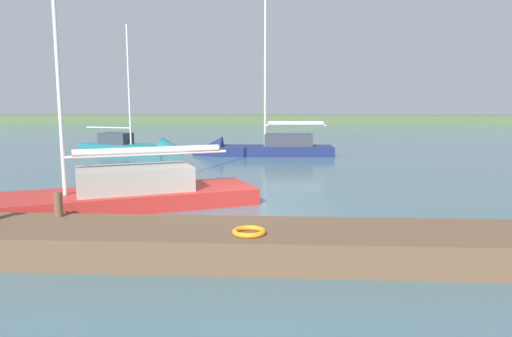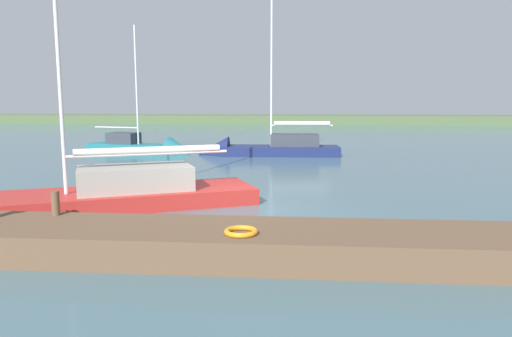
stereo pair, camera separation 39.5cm
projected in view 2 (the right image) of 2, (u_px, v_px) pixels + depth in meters
name	position (u px, v px, depth m)	size (l,w,h in m)	color
ground_plane	(248.00, 209.00, 13.90)	(200.00, 200.00, 0.00)	#42606B
far_shoreline	(286.00, 123.00, 67.83)	(180.00, 8.00, 2.40)	#4C603D
dock_pier	(226.00, 243.00, 9.51)	(26.49, 2.08, 0.64)	brown
mooring_post_near	(55.00, 203.00, 10.47)	(0.18, 0.18, 0.55)	brown
life_ring_buoy	(241.00, 232.00, 9.01)	(0.66, 0.66, 0.10)	orange
sailboat_near_dock	(260.00, 152.00, 27.76)	(8.47, 2.38, 10.83)	navy
sailboat_mid_channel	(45.00, 205.00, 13.50)	(10.70, 6.61, 12.57)	#B22823
sailboat_outer_mooring	(147.00, 149.00, 29.62)	(7.45, 3.59, 8.62)	#1E6B75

